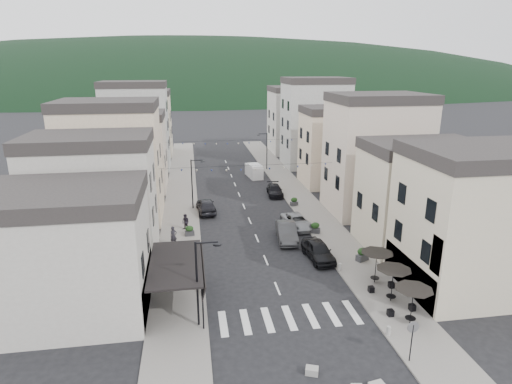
% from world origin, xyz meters
% --- Properties ---
extents(ground, '(700.00, 700.00, 0.00)m').
position_xyz_m(ground, '(0.00, 0.00, 0.00)').
color(ground, black).
rests_on(ground, ground).
extents(sidewalk_left, '(4.00, 76.00, 0.12)m').
position_xyz_m(sidewalk_left, '(-7.50, 32.00, 0.06)').
color(sidewalk_left, slate).
rests_on(sidewalk_left, ground).
extents(sidewalk_right, '(4.00, 76.00, 0.12)m').
position_xyz_m(sidewalk_right, '(7.50, 32.00, 0.06)').
color(sidewalk_right, slate).
rests_on(sidewalk_right, ground).
extents(hill_backdrop, '(640.00, 360.00, 70.00)m').
position_xyz_m(hill_backdrop, '(0.00, 300.00, 0.00)').
color(hill_backdrop, black).
rests_on(hill_backdrop, ground).
extents(boutique_building, '(12.00, 8.00, 8.00)m').
position_xyz_m(boutique_building, '(-15.50, 5.00, 4.00)').
color(boutique_building, '#ADA89F').
rests_on(boutique_building, ground).
extents(bistro_building, '(10.00, 8.00, 10.00)m').
position_xyz_m(bistro_building, '(14.50, 4.00, 5.00)').
color(bistro_building, beige).
rests_on(bistro_building, ground).
extents(boutique_awning, '(3.77, 7.50, 3.28)m').
position_xyz_m(boutique_awning, '(-7.25, 5.00, 3.11)').
color(boutique_awning, black).
rests_on(boutique_awning, ground).
extents(buildings_row_left, '(10.20, 54.16, 14.00)m').
position_xyz_m(buildings_row_left, '(-14.50, 37.75, 6.12)').
color(buildings_row_left, '#ADA89F').
rests_on(buildings_row_left, ground).
extents(buildings_row_right, '(10.20, 54.16, 14.50)m').
position_xyz_m(buildings_row_right, '(14.50, 36.59, 6.32)').
color(buildings_row_right, beige).
rests_on(buildings_row_right, ground).
extents(cafe_terrace, '(2.50, 8.10, 2.53)m').
position_xyz_m(cafe_terrace, '(7.70, 2.80, 2.36)').
color(cafe_terrace, black).
rests_on(cafe_terrace, ground).
extents(streetlamp_left_near, '(1.70, 0.56, 6.00)m').
position_xyz_m(streetlamp_left_near, '(-5.82, 2.00, 3.70)').
color(streetlamp_left_near, black).
rests_on(streetlamp_left_near, ground).
extents(streetlamp_left_far, '(1.70, 0.56, 6.00)m').
position_xyz_m(streetlamp_left_far, '(-5.82, 26.00, 3.70)').
color(streetlamp_left_far, black).
rests_on(streetlamp_left_far, ground).
extents(streetlamp_right_far, '(1.70, 0.56, 6.00)m').
position_xyz_m(streetlamp_right_far, '(5.82, 44.00, 3.70)').
color(streetlamp_right_far, black).
rests_on(streetlamp_right_far, ground).
extents(traffic_sign, '(0.70, 0.07, 2.70)m').
position_xyz_m(traffic_sign, '(5.80, -3.50, 1.93)').
color(traffic_sign, black).
rests_on(traffic_sign, ground).
extents(bollards, '(11.66, 10.26, 0.60)m').
position_xyz_m(bollards, '(0.00, 5.50, 0.42)').
color(bollards, gray).
rests_on(bollards, ground).
extents(bunting_near, '(19.00, 0.28, 0.62)m').
position_xyz_m(bunting_near, '(0.00, 22.00, 5.65)').
color(bunting_near, black).
rests_on(bunting_near, ground).
extents(bunting_far, '(19.00, 0.28, 0.62)m').
position_xyz_m(bunting_far, '(0.00, 38.00, 5.65)').
color(bunting_far, black).
rests_on(bunting_far, ground).
extents(parked_car_a, '(2.28, 4.93, 1.64)m').
position_xyz_m(parked_car_a, '(4.60, 10.53, 0.82)').
color(parked_car_a, black).
rests_on(parked_car_a, ground).
extents(parked_car_b, '(2.33, 5.28, 1.68)m').
position_xyz_m(parked_car_b, '(2.80, 15.13, 0.84)').
color(parked_car_b, '#313234').
rests_on(parked_car_b, ground).
extents(parked_car_c, '(2.89, 5.15, 1.36)m').
position_xyz_m(parked_car_c, '(4.60, 18.22, 0.68)').
color(parked_car_c, gray).
rests_on(parked_car_c, ground).
extents(parked_car_d, '(2.21, 4.75, 1.34)m').
position_xyz_m(parked_car_d, '(4.60, 29.92, 0.67)').
color(parked_car_d, black).
rests_on(parked_car_d, ground).
extents(parked_car_e, '(2.39, 5.04, 1.67)m').
position_xyz_m(parked_car_e, '(-4.60, 24.50, 0.83)').
color(parked_car_e, black).
rests_on(parked_car_e, ground).
extents(delivery_van, '(2.28, 4.49, 2.06)m').
position_xyz_m(delivery_van, '(3.34, 39.59, 1.01)').
color(delivery_van, silver).
rests_on(delivery_van, ground).
extents(pedestrian_a, '(0.83, 0.74, 1.90)m').
position_xyz_m(pedestrian_a, '(-8.04, 15.21, 1.07)').
color(pedestrian_a, black).
rests_on(pedestrian_a, sidewalk_left).
extents(pedestrian_b, '(1.04, 1.02, 1.69)m').
position_xyz_m(pedestrian_b, '(-6.93, 19.08, 0.97)').
color(pedestrian_b, black).
rests_on(pedestrian_b, sidewalk_left).
extents(concrete_block_c, '(0.83, 0.72, 0.40)m').
position_xyz_m(concrete_block_c, '(-0.02, -3.54, 0.20)').
color(concrete_block_c, gray).
rests_on(concrete_block_c, ground).
extents(planter_la, '(1.13, 0.66, 1.22)m').
position_xyz_m(planter_la, '(-7.96, 8.87, 0.71)').
color(planter_la, '#2C2C2E').
rests_on(planter_la, sidewalk_left).
extents(planter_lb, '(0.96, 0.59, 1.03)m').
position_xyz_m(planter_lb, '(-6.57, 17.50, 0.62)').
color(planter_lb, '#2D2D2F').
rests_on(planter_lb, sidewalk_left).
extents(planter_ra, '(1.21, 0.98, 1.19)m').
position_xyz_m(planter_ra, '(8.23, 9.42, 0.70)').
color(planter_ra, '#2F3032').
rests_on(planter_ra, sidewalk_right).
extents(planter_rb, '(1.13, 0.91, 1.11)m').
position_xyz_m(planter_rb, '(6.00, 16.21, 0.66)').
color(planter_rb, '#2D2D2F').
rests_on(planter_rb, sidewalk_right).
extents(planter_rc, '(1.02, 0.81, 1.01)m').
position_xyz_m(planter_rc, '(6.00, 25.06, 0.61)').
color(planter_rc, '#313033').
rests_on(planter_rc, sidewalk_right).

